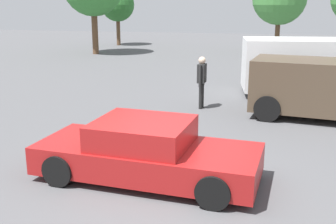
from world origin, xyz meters
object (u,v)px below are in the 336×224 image
dog (56,144)px  van_white (311,65)px  sedan_foreground (146,152)px  pedestrian (202,78)px  suv_dark (336,88)px

dog → van_white: size_ratio=0.09×
sedan_foreground → pedestrian: (0.32, 6.03, 0.48)m
van_white → pedestrian: size_ratio=2.98×
dog → van_white: van_white is taller
pedestrian → dog: bearing=-112.2°
sedan_foreground → suv_dark: 7.08m
dog → suv_dark: (6.94, 4.54, 0.73)m
suv_dark → dog: bearing=42.4°
suv_dark → pedestrian: 4.20m
van_white → pedestrian: van_white is taller
sedan_foreground → dog: size_ratio=9.68×
suv_dark → van_white: bearing=-74.4°
sedan_foreground → dog: 2.64m
van_white → suv_dark: (0.38, -3.44, -0.17)m
sedan_foreground → van_white: (4.10, 8.90, 0.59)m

